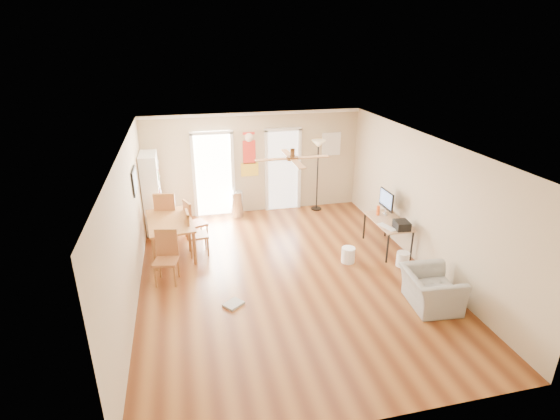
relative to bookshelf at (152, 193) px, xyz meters
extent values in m
plane|color=brown|center=(2.54, -2.83, -0.93)|extent=(7.00, 7.00, 0.00)
cube|color=red|center=(2.42, 0.65, 0.62)|extent=(0.46, 0.03, 1.10)
cube|color=white|center=(4.59, 0.64, 0.77)|extent=(0.50, 0.04, 0.60)
cube|color=black|center=(-0.18, -1.43, 0.77)|extent=(0.04, 0.66, 0.48)
cylinder|color=#BBBCBE|center=(2.02, 0.36, -0.60)|extent=(0.33, 0.33, 0.68)
cube|color=silver|center=(4.74, -2.49, -0.26)|extent=(0.27, 0.46, 0.02)
cube|color=black|center=(4.99, -2.62, -0.19)|extent=(0.31, 0.35, 0.17)
cylinder|color=#FC5816|center=(4.84, -1.84, -0.16)|extent=(0.08, 0.08, 0.22)
cylinder|color=white|center=(3.90, -2.55, -0.77)|extent=(0.32, 0.32, 0.32)
cylinder|color=white|center=(4.91, -2.95, -0.79)|extent=(0.29, 0.29, 0.30)
cube|color=#A2A39E|center=(1.41, -3.55, -0.91)|extent=(0.40, 0.39, 0.04)
imported|color=gray|center=(4.69, -4.30, -0.62)|extent=(0.92, 1.03, 0.62)
camera|label=1|loc=(0.77, -9.80, 3.36)|focal=27.49mm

